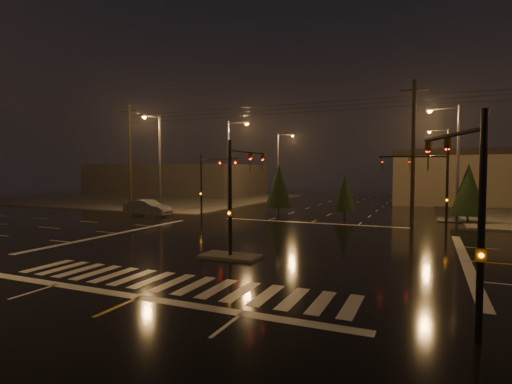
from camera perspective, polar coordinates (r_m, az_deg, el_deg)
ground at (r=24.28m, az=0.66°, el=-7.51°), size 140.00×140.00×0.00m
sidewalk_nw at (r=65.30m, az=-13.57°, el=-0.92°), size 36.00×36.00×0.12m
median_island at (r=20.71m, az=-3.69°, el=-9.14°), size 3.00×1.60×0.15m
crosswalk at (r=16.56m, az=-11.79°, el=-12.56°), size 15.00×2.60×0.01m
stop_bar_near at (r=15.04m, az=-16.33°, el=-14.23°), size 16.00×0.50×0.01m
stop_bar_far at (r=34.57m, az=7.75°, el=-4.38°), size 16.00×0.50×0.01m
commercial_block at (r=77.83m, az=-11.22°, el=1.74°), size 30.00×18.00×5.60m
signal_mast_median at (r=21.09m, az=-2.57°, el=1.16°), size 0.25×4.59×6.00m
signal_mast_ne at (r=32.16m, az=23.90°, el=1.61°), size 4.84×1.86×6.00m
signal_mast_nw at (r=37.22m, az=-6.81°, el=2.00°), size 4.84×1.86×6.00m
signal_mast_se at (r=12.32m, az=27.98°, el=-0.70°), size 1.55×3.87×6.00m
streetlight_1 at (r=44.95m, az=-3.62°, el=4.75°), size 2.77×0.32×10.00m
streetlight_2 at (r=59.64m, az=3.41°, el=4.31°), size 2.77×0.32×10.00m
streetlight_3 at (r=38.09m, az=26.44°, el=4.75°), size 2.77×0.32×10.00m
streetlight_4 at (r=58.06m, az=25.42°, el=4.07°), size 2.77×0.32×10.00m
streetlight_5 at (r=41.73m, az=-13.85°, el=4.80°), size 0.32×2.77×10.00m
utility_pole_0 at (r=47.71m, az=-17.56°, el=4.91°), size 2.20×0.32×12.00m
utility_pole_1 at (r=36.07m, az=21.54°, el=5.50°), size 2.20×0.32×12.00m
conifer_0 at (r=38.31m, az=28.07°, el=0.36°), size 2.82×2.82×5.11m
conifer_3 at (r=41.21m, az=3.27°, el=0.86°), size 2.81×2.81×5.10m
conifer_4 at (r=38.27m, az=12.56°, el=-0.20°), size 2.11×2.11×3.99m
car_crossing at (r=40.77m, az=-15.24°, el=-2.20°), size 4.95×1.86×1.61m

